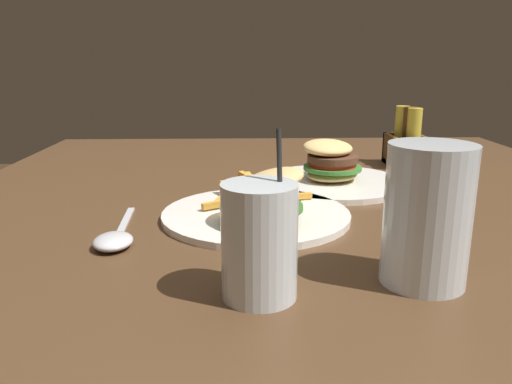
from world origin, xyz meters
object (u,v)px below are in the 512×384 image
Objects in this scene: meal_plate_near at (260,206)px; beer_glass at (427,221)px; juice_glass at (259,245)px; spoon at (114,240)px; condiment_caddy at (407,143)px; meal_plate_far at (331,173)px.

beer_glass is at bearing 38.65° from meal_plate_near.
meal_plate_near is 0.26m from beer_glass.
spoon is (-0.14, -0.18, -0.05)m from juice_glass.
meal_plate_near is at bearing 111.16° from spoon.
juice_glass reaches higher than condiment_caddy.
meal_plate_near is 2.17× the size of condiment_caddy.
beer_glass reaches higher than condiment_caddy.
condiment_caddy is at bearing 150.63° from juice_glass.
juice_glass is at bearing 47.03° from spoon.
spoon is (-0.12, -0.35, -0.06)m from beer_glass.
beer_glass is 0.75× the size of spoon.
spoon is 0.71m from condiment_caddy.
condiment_caddy is (-0.47, 0.52, 0.04)m from spoon.
meal_plate_far reaches higher than spoon.
juice_glass is 0.47m from meal_plate_far.
beer_glass is at bearing 98.88° from juice_glass.
beer_glass reaches higher than meal_plate_far.
condiment_caddy is (-0.61, 0.35, -0.00)m from juice_glass.
juice_glass is at bearing -29.37° from condiment_caddy.
spoon is 1.53× the size of condiment_caddy.
meal_plate_far is 2.13× the size of condiment_caddy.
juice_glass is 0.84× the size of spoon.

